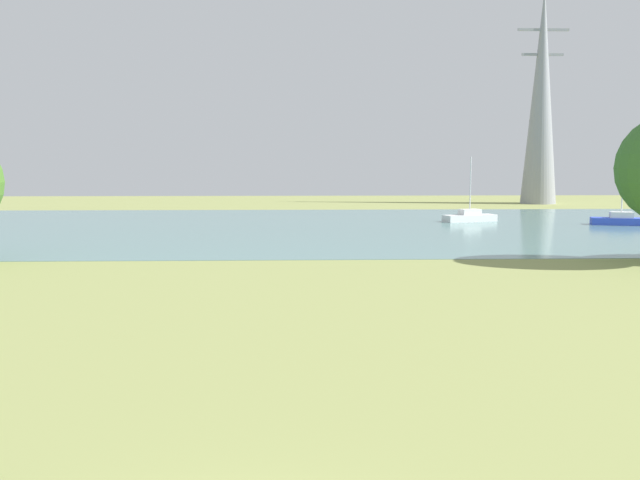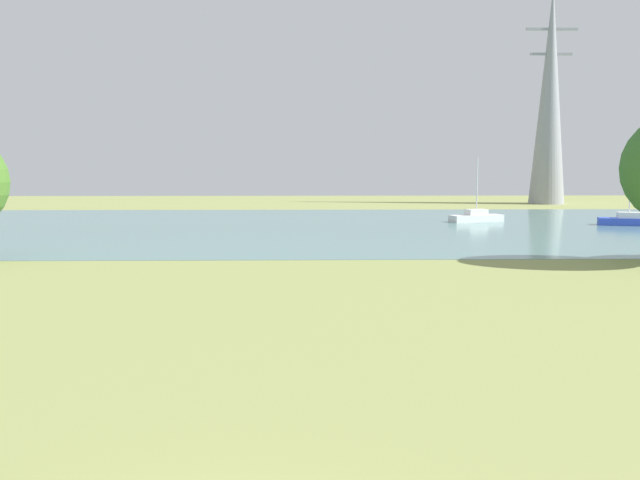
# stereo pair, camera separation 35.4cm
# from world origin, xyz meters

# --- Properties ---
(ground_plane) EXTENTS (160.00, 160.00, 0.00)m
(ground_plane) POSITION_xyz_m (0.00, 22.00, 0.00)
(ground_plane) COLOR #8C9351
(water_surface) EXTENTS (140.00, 40.00, 0.02)m
(water_surface) POSITION_xyz_m (0.00, 50.00, 0.01)
(water_surface) COLOR slate
(water_surface) RESTS_ON ground
(sailboat_blue) EXTENTS (5.03, 2.70, 5.41)m
(sailboat_blue) POSITION_xyz_m (28.47, 50.29, 0.45)
(sailboat_blue) COLOR blue
(sailboat_blue) RESTS_ON water_surface
(sailboat_white) EXTENTS (5.03, 2.94, 5.70)m
(sailboat_white) POSITION_xyz_m (16.58, 54.15, 0.45)
(sailboat_white) COLOR white
(sailboat_white) RESTS_ON water_surface
(electricity_pylon) EXTENTS (6.40, 4.40, 26.86)m
(electricity_pylon) POSITION_xyz_m (31.90, 80.80, 13.44)
(electricity_pylon) COLOR gray
(electricity_pylon) RESTS_ON ground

